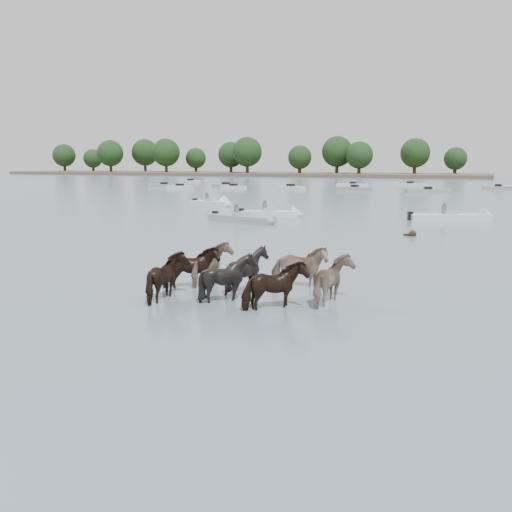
% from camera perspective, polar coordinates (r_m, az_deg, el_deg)
% --- Properties ---
extents(ground, '(400.00, 400.00, 0.00)m').
position_cam_1_polar(ground, '(17.18, -13.05, -4.67)').
color(ground, slate).
rests_on(ground, ground).
extents(shoreline, '(160.00, 30.00, 1.00)m').
position_cam_1_polar(shoreline, '(181.92, -2.90, 8.50)').
color(shoreline, '#4C4233').
rests_on(shoreline, ground).
extents(pony_herd, '(6.97, 4.98, 1.67)m').
position_cam_1_polar(pony_herd, '(17.52, -1.36, -2.06)').
color(pony_herd, black).
rests_on(pony_herd, ground).
extents(swimming_pony, '(0.72, 0.44, 0.44)m').
position_cam_1_polar(swimming_pony, '(32.90, 15.83, 2.19)').
color(swimming_pony, black).
rests_on(swimming_pony, ground).
extents(motorboat_a, '(5.07, 2.88, 1.92)m').
position_cam_1_polar(motorboat_a, '(42.72, 2.38, 4.36)').
color(motorboat_a, silver).
rests_on(motorboat_a, ground).
extents(motorboat_b, '(5.64, 2.81, 1.92)m').
position_cam_1_polar(motorboat_b, '(38.71, -0.60, 3.81)').
color(motorboat_b, gray).
rests_on(motorboat_b, ground).
extents(motorboat_c, '(6.31, 3.97, 1.92)m').
position_cam_1_polar(motorboat_c, '(42.89, 20.42, 3.78)').
color(motorboat_c, silver).
rests_on(motorboat_c, ground).
extents(motorboat_f, '(4.94, 2.62, 1.92)m').
position_cam_1_polar(motorboat_f, '(53.60, -4.13, 5.42)').
color(motorboat_f, silver).
rests_on(motorboat_f, ground).
extents(distant_flotilla, '(102.09, 27.18, 0.93)m').
position_cam_1_polar(distant_flotilla, '(90.70, 16.97, 6.78)').
color(distant_flotilla, silver).
rests_on(distant_flotilla, ground).
extents(treeline, '(145.76, 21.86, 12.51)m').
position_cam_1_polar(treeline, '(183.07, -3.97, 10.49)').
color(treeline, '#382619').
rests_on(treeline, ground).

